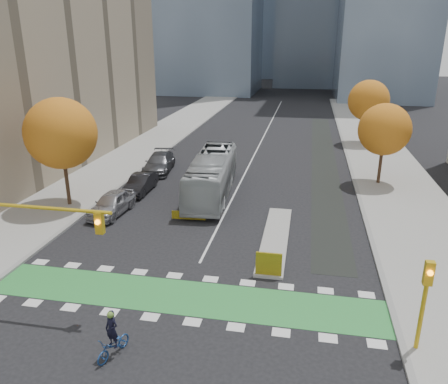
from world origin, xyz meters
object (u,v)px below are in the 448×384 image
at_px(tree_east_near, 384,130).
at_px(cyclist, 113,341).
at_px(bus, 212,175).
at_px(parked_car_b, 141,184).
at_px(parked_car_c, 159,163).
at_px(traffic_signal_east, 425,293).
at_px(hazard_board, 269,264).
at_px(tree_east_far, 369,101).
at_px(traffic_signal_west, 0,226).
at_px(parked_car_a, 112,203).
at_px(tree_west, 61,134).

xyz_separation_m(tree_east_near, cyclist, (-13.53, -25.14, -4.17)).
relative_size(bus, parked_car_b, 2.67).
bearing_deg(parked_car_c, cyclist, -82.21).
relative_size(bus, parked_car_c, 2.06).
bearing_deg(traffic_signal_east, hazard_board, 144.08).
bearing_deg(tree_east_far, traffic_signal_west, -117.95).
relative_size(traffic_signal_west, cyclist, 4.11).
xyz_separation_m(tree_east_near, traffic_signal_west, (-19.93, -22.51, -0.83)).
bearing_deg(parked_car_c, hazard_board, -62.76).
height_order(traffic_signal_east, cyclist, traffic_signal_east).
xyz_separation_m(traffic_signal_east, bus, (-12.30, 17.10, -1.05)).
distance_m(tree_east_far, parked_car_a, 34.19).
height_order(traffic_signal_west, traffic_signal_east, traffic_signal_west).
xyz_separation_m(bus, parked_car_b, (-5.98, -0.56, -0.94)).
distance_m(tree_east_far, traffic_signal_east, 38.64).
height_order(tree_east_near, traffic_signal_east, tree_east_near).
bearing_deg(hazard_board, traffic_signal_east, -35.92).
distance_m(traffic_signal_east, bus, 21.09).
bearing_deg(parked_car_b, parked_car_a, -93.18).
relative_size(cyclist, bus, 0.17).
xyz_separation_m(hazard_board, tree_east_near, (8.00, 17.80, 4.06)).
relative_size(tree_west, cyclist, 3.97).
xyz_separation_m(traffic_signal_east, parked_car_a, (-18.55, 11.54, -1.91)).
relative_size(tree_east_near, bus, 0.58).
bearing_deg(traffic_signal_west, bus, 70.29).
height_order(traffic_signal_east, parked_car_b, traffic_signal_east).
bearing_deg(tree_west, cyclist, -55.33).
bearing_deg(parked_car_c, tree_east_near, -7.43).
bearing_deg(tree_east_far, parked_car_b, -132.71).
bearing_deg(tree_west, tree_east_near, 22.62).
bearing_deg(bus, parked_car_c, 135.19).
xyz_separation_m(cyclist, parked_car_a, (-6.52, 14.17, 0.13)).
relative_size(tree_east_far, traffic_signal_east, 1.87).
bearing_deg(tree_east_near, parked_car_c, 179.64).
distance_m(tree_west, parked_car_b, 7.60).
xyz_separation_m(bus, parked_car_c, (-6.43, 5.54, -0.83)).
bearing_deg(traffic_signal_east, tree_west, 150.93).
xyz_separation_m(tree_west, parked_car_c, (3.77, 10.13, -4.76)).
relative_size(parked_car_a, parked_car_b, 1.07).
height_order(bus, parked_car_b, bus).
distance_m(tree_east_far, bus, 26.00).
xyz_separation_m(tree_east_near, parked_car_c, (-20.23, 0.13, -4.01)).
distance_m(bus, parked_car_c, 8.53).
bearing_deg(parked_car_a, tree_east_far, 56.27).
distance_m(hazard_board, tree_west, 18.44).
distance_m(hazard_board, tree_east_near, 19.93).
bearing_deg(parked_car_b, bus, 5.21).
bearing_deg(parked_car_b, traffic_signal_west, -90.63).
bearing_deg(cyclist, traffic_signal_east, 30.41).
xyz_separation_m(tree_east_near, bus, (-13.80, -5.41, -3.18)).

